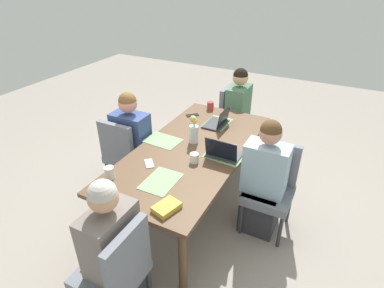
{
  "coord_description": "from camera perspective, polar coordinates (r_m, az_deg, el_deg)",
  "views": [
    {
      "loc": [
        -2.41,
        -1.24,
        2.35
      ],
      "look_at": [
        0.0,
        0.0,
        0.79
      ],
      "focal_mm": 29.49,
      "sensor_mm": 36.0,
      "label": 1
    }
  ],
  "objects": [
    {
      "name": "placemat_far_left_near",
      "position": [
        3.31,
        -5.25,
        0.67
      ],
      "size": [
        0.28,
        0.38,
        0.0
      ],
      "primitive_type": "cube",
      "rotation": [
        0.0,
        0.0,
        -1.63
      ],
      "color": "#7FAD70",
      "rests_on": "dining_table"
    },
    {
      "name": "phone_black",
      "position": [
        3.85,
        0.08,
        5.24
      ],
      "size": [
        0.16,
        0.16,
        0.01
      ],
      "primitive_type": "cube",
      "rotation": [
        0.0,
        0.0,
        2.35
      ],
      "color": "black",
      "rests_on": "dining_table"
    },
    {
      "name": "laptop_near_left_mid",
      "position": [
        3.01,
        5.64,
        -1.66
      ],
      "size": [
        0.22,
        0.32,
        0.21
      ],
      "color": "#38383D",
      "rests_on": "dining_table"
    },
    {
      "name": "person_head_left_left_far",
      "position": [
        2.46,
        -13.97,
        -19.2
      ],
      "size": [
        0.4,
        0.36,
        1.19
      ],
      "color": "#2D2D33",
      "rests_on": "ground_plane"
    },
    {
      "name": "phone_silver",
      "position": [
        2.94,
        -7.74,
        -3.51
      ],
      "size": [
        0.16,
        0.16,
        0.01
      ],
      "primitive_type": "cube",
      "rotation": [
        0.0,
        0.0,
        0.76
      ],
      "color": "silver",
      "rests_on": "dining_table"
    },
    {
      "name": "chair_far_left_near",
      "position": [
        3.63,
        -12.11,
        -1.42
      ],
      "size": [
        0.44,
        0.44,
        0.9
      ],
      "color": "slate",
      "rests_on": "ground_plane"
    },
    {
      "name": "person_far_left_near",
      "position": [
        3.63,
        -10.7,
        -0.74
      ],
      "size": [
        0.36,
        0.4,
        1.19
      ],
      "color": "#2D2D33",
      "rests_on": "ground_plane"
    },
    {
      "name": "coffee_mug_near_right",
      "position": [
        2.92,
        0.41,
        -2.54
      ],
      "size": [
        0.08,
        0.08,
        0.09
      ],
      "primitive_type": "cylinder",
      "color": "white",
      "rests_on": "dining_table"
    },
    {
      "name": "chair_near_left_mid",
      "position": [
        3.16,
        14.16,
        -6.95
      ],
      "size": [
        0.44,
        0.44,
        0.9
      ],
      "color": "slate",
      "rests_on": "ground_plane"
    },
    {
      "name": "coffee_mug_centre_left",
      "position": [
        2.8,
        -14.7,
        -5.04
      ],
      "size": [
        0.08,
        0.08,
        0.11
      ],
      "primitive_type": "cylinder",
      "color": "white",
      "rests_on": "dining_table"
    },
    {
      "name": "laptop_head_right_right_near",
      "position": [
        3.6,
        4.77,
        4.04
      ],
      "size": [
        0.32,
        0.22,
        0.21
      ],
      "color": "#38383D",
      "rests_on": "dining_table"
    },
    {
      "name": "placemat_head_left_left_far",
      "position": [
        2.71,
        -5.63,
        -6.69
      ],
      "size": [
        0.36,
        0.26,
        0.0
      ],
      "primitive_type": "cube",
      "rotation": [
        0.0,
        0.0,
        0.01
      ],
      "color": "#7FAD70",
      "rests_on": "dining_table"
    },
    {
      "name": "chair_head_left_left_far",
      "position": [
        2.42,
        -13.38,
        -21.25
      ],
      "size": [
        0.44,
        0.44,
        0.9
      ],
      "color": "slate",
      "rests_on": "ground_plane"
    },
    {
      "name": "ground_plane",
      "position": [
        3.59,
        0.0,
        -10.93
      ],
      "size": [
        10.0,
        10.0,
        0.0
      ],
      "primitive_type": "plane",
      "color": "gray"
    },
    {
      "name": "chair_head_right_right_near",
      "position": [
        4.46,
        7.58,
        5.14
      ],
      "size": [
        0.44,
        0.44,
        0.9
      ],
      "color": "slate",
      "rests_on": "ground_plane"
    },
    {
      "name": "coffee_mug_near_left",
      "position": [
        4.01,
        3.34,
        6.94
      ],
      "size": [
        0.08,
        0.08,
        0.1
      ],
      "primitive_type": "cylinder",
      "color": "#AD3D38",
      "rests_on": "dining_table"
    },
    {
      "name": "person_near_left_mid",
      "position": [
        3.1,
        12.79,
        -7.02
      ],
      "size": [
        0.36,
        0.4,
        1.19
      ],
      "color": "#2D2D33",
      "rests_on": "ground_plane"
    },
    {
      "name": "book_red_cover",
      "position": [
        2.42,
        -4.61,
        -11.34
      ],
      "size": [
        0.23,
        0.19,
        0.04
      ],
      "primitive_type": "cube",
      "rotation": [
        0.0,
        0.0,
        -0.28
      ],
      "color": "gold",
      "rests_on": "dining_table"
    },
    {
      "name": "dining_table",
      "position": [
        3.19,
        0.0,
        -1.88
      ],
      "size": [
        2.12,
        1.01,
        0.74
      ],
      "color": "brown",
      "rests_on": "ground_plane"
    },
    {
      "name": "placemat_near_left_mid",
      "position": [
        3.05,
        5.88,
        -2.11
      ],
      "size": [
        0.29,
        0.38,
        0.0
      ],
      "primitive_type": "cube",
      "rotation": [
        0.0,
        0.0,
        1.49
      ],
      "color": "#7FAD70",
      "rests_on": "dining_table"
    },
    {
      "name": "placemat_head_right_right_near",
      "position": [
        3.67,
        4.59,
        3.79
      ],
      "size": [
        0.36,
        0.26,
        0.0
      ],
      "primitive_type": "cube",
      "rotation": [
        0.0,
        0.0,
        3.13
      ],
      "color": "#7FAD70",
      "rests_on": "dining_table"
    },
    {
      "name": "flower_vase",
      "position": [
        3.2,
        0.31,
        2.43
      ],
      "size": [
        0.09,
        0.09,
        0.3
      ],
      "color": "silver",
      "rests_on": "dining_table"
    },
    {
      "name": "person_head_right_right_near",
      "position": [
        4.37,
        8.24,
        4.98
      ],
      "size": [
        0.4,
        0.36,
        1.19
      ],
      "color": "#2D2D33",
      "rests_on": "ground_plane"
    }
  ]
}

